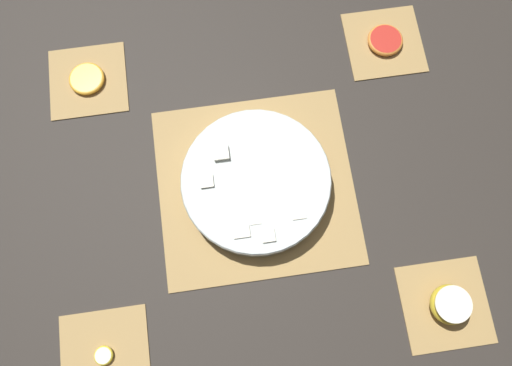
{
  "coord_description": "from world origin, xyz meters",
  "views": [
    {
      "loc": [
        0.04,
        0.25,
        1.0
      ],
      "look_at": [
        0.0,
        0.0,
        0.03
      ],
      "focal_mm": 35.0,
      "sensor_mm": 36.0,
      "label": 1
    }
  ],
  "objects": [
    {
      "name": "apple_half",
      "position": [
        -0.33,
        0.29,
        0.03
      ],
      "size": [
        0.08,
        0.08,
        0.04
      ],
      "color": "gold",
      "rests_on": "coaster_mat_far_left"
    },
    {
      "name": "coaster_mat_near_left",
      "position": [
        -0.33,
        -0.29,
        0.0
      ],
      "size": [
        0.17,
        0.17,
        0.01
      ],
      "color": "#A8844C",
      "rests_on": "ground_plane"
    },
    {
      "name": "coaster_mat_near_right",
      "position": [
        0.33,
        -0.29,
        0.0
      ],
      "size": [
        0.17,
        0.17,
        0.01
      ],
      "color": "#A8844C",
      "rests_on": "ground_plane"
    },
    {
      "name": "fruit_salad_bowl",
      "position": [
        0.0,
        0.0,
        0.04
      ],
      "size": [
        0.3,
        0.3,
        0.06
      ],
      "color": "silver",
      "rests_on": "bamboo_mat_center"
    },
    {
      "name": "orange_slice_whole",
      "position": [
        0.33,
        -0.29,
        0.01
      ],
      "size": [
        0.08,
        0.08,
        0.01
      ],
      "color": "orange",
      "rests_on": "coaster_mat_near_right"
    },
    {
      "name": "ground_plane",
      "position": [
        0.0,
        0.0,
        0.0
      ],
      "size": [
        6.0,
        6.0,
        0.0
      ],
      "primitive_type": "plane",
      "color": "#2D2823"
    },
    {
      "name": "grapefruit_slice",
      "position": [
        -0.33,
        -0.29,
        0.01
      ],
      "size": [
        0.08,
        0.08,
        0.01
      ],
      "color": "red",
      "rests_on": "coaster_mat_near_left"
    },
    {
      "name": "coaster_mat_far_left",
      "position": [
        -0.33,
        0.29,
        0.0
      ],
      "size": [
        0.17,
        0.17,
        0.01
      ],
      "color": "#A8844C",
      "rests_on": "ground_plane"
    },
    {
      "name": "bamboo_mat_center",
      "position": [
        0.0,
        0.0,
        0.0
      ],
      "size": [
        0.4,
        0.38,
        0.01
      ],
      "color": "#A8844C",
      "rests_on": "ground_plane"
    },
    {
      "name": "banana_coin_single",
      "position": [
        0.33,
        0.29,
        0.01
      ],
      "size": [
        0.04,
        0.04,
        0.01
      ],
      "color": "#F7EFC6",
      "rests_on": "coaster_mat_far_right"
    },
    {
      "name": "coaster_mat_far_right",
      "position": [
        0.33,
        0.29,
        0.0
      ],
      "size": [
        0.17,
        0.17,
        0.01
      ],
      "color": "#A8844C",
      "rests_on": "ground_plane"
    }
  ]
}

